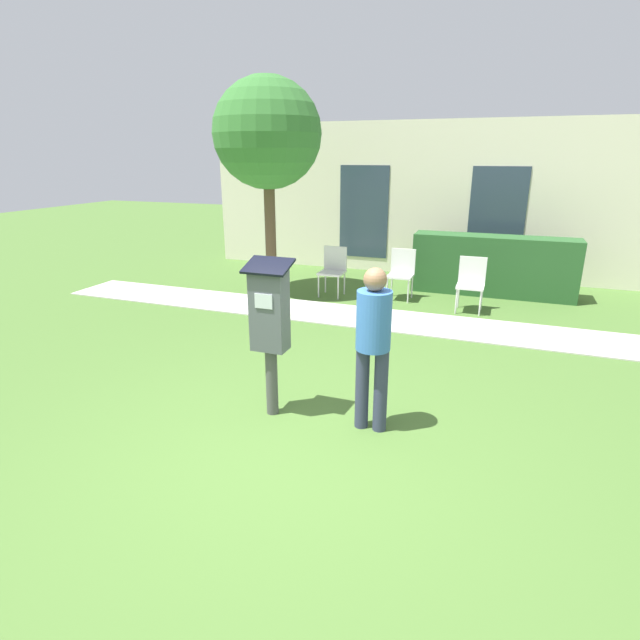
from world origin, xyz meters
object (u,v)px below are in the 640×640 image
Objects in this scene: outdoor_chair_middle at (402,270)px; person_standing at (373,338)px; outdoor_chair_right at (471,280)px; outdoor_chair_left at (333,267)px; parking_meter at (270,318)px.

person_standing is at bearing -61.21° from outdoor_chair_middle.
person_standing reaches higher than outdoor_chair_middle.
outdoor_chair_right is at bearing 75.89° from person_standing.
outdoor_chair_middle is at bearing 20.46° from outdoor_chair_left.
outdoor_chair_right is (1.24, -0.34, 0.00)m from outdoor_chair_middle.
person_standing reaches higher than outdoor_chair_right.
outdoor_chair_middle is (1.24, 0.20, 0.00)m from outdoor_chair_left.
outdoor_chair_left is 2.49m from outdoor_chair_right.
parking_meter reaches higher than outdoor_chair_right.
parking_meter is 1.77× the size of outdoor_chair_right.
person_standing reaches higher than outdoor_chair_left.
parking_meter reaches higher than outdoor_chair_middle.
parking_meter is 4.76m from outdoor_chair_middle.
outdoor_chair_left is at bearing -150.32° from outdoor_chair_middle.
outdoor_chair_middle and outdoor_chair_right have the same top height.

